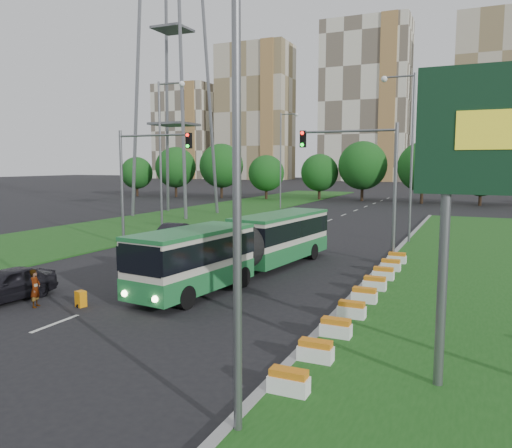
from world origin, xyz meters
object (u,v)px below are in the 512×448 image
at_px(car_left_near, 6,285).
at_px(traffic_mast_left, 140,169).
at_px(articulated_bus, 245,246).
at_px(car_left_far, 172,233).
at_px(traffic_mast_median, 367,170).
at_px(pedestrian, 35,288).
at_px(shopping_trolley, 81,299).
at_px(transmission_pylon, 172,10).

bearing_deg(car_left_near, traffic_mast_left, 108.57).
distance_m(articulated_bus, car_left_far, 12.16).
relative_size(traffic_mast_median, pedestrian, 5.20).
distance_m(traffic_mast_left, shopping_trolley, 15.44).
height_order(traffic_mast_left, car_left_near, traffic_mast_left).
bearing_deg(shopping_trolley, car_left_near, -154.64).
height_order(traffic_mast_median, pedestrian, traffic_mast_median).
bearing_deg(traffic_mast_left, traffic_mast_median, 3.77).
height_order(car_left_far, shopping_trolley, car_left_far).
distance_m(traffic_mast_left, articulated_bus, 12.17).
relative_size(transmission_pylon, car_left_near, 10.56).
bearing_deg(shopping_trolley, pedestrian, -140.24).
bearing_deg(transmission_pylon, traffic_mast_median, -36.00).
relative_size(traffic_mast_left, transmission_pylon, 0.18).
relative_size(car_left_far, pedestrian, 2.74).
bearing_deg(articulated_bus, traffic_mast_left, 160.22).
height_order(articulated_bus, car_left_far, articulated_bus).
xyz_separation_m(transmission_pylon, car_left_far, (10.46, -16.64, -21.30)).
bearing_deg(shopping_trolley, traffic_mast_left, 132.12).
bearing_deg(traffic_mast_left, articulated_bus, -26.68).
xyz_separation_m(traffic_mast_median, shopping_trolley, (-8.47, -13.97, -5.03)).
distance_m(traffic_mast_median, transmission_pylon, 34.86).
distance_m(pedestrian, shopping_trolley, 1.85).
xyz_separation_m(car_left_near, pedestrian, (1.79, -0.12, 0.06)).
bearing_deg(car_left_far, traffic_mast_left, -112.82).
bearing_deg(car_left_near, articulated_bus, 55.06).
bearing_deg(shopping_trolley, transmission_pylon, 131.88).
bearing_deg(traffic_mast_median, car_left_far, 174.58).
height_order(traffic_mast_left, articulated_bus, traffic_mast_left).
bearing_deg(car_left_far, articulated_bus, -41.77).
bearing_deg(traffic_mast_left, car_left_near, -76.52).
bearing_deg(car_left_near, shopping_trolley, 15.58).
xyz_separation_m(traffic_mast_left, car_left_far, (0.84, 2.36, -4.65)).
bearing_deg(articulated_bus, pedestrian, -114.81).
relative_size(traffic_mast_median, articulated_bus, 0.52).
bearing_deg(transmission_pylon, articulated_bus, -50.49).
height_order(traffic_mast_left, pedestrian, traffic_mast_left).
bearing_deg(transmission_pylon, car_left_far, -57.85).
height_order(traffic_mast_left, shopping_trolley, traffic_mast_left).
height_order(car_left_near, car_left_far, car_left_near).
height_order(traffic_mast_left, car_left_far, traffic_mast_left).
bearing_deg(car_left_far, transmission_pylon, 118.89).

